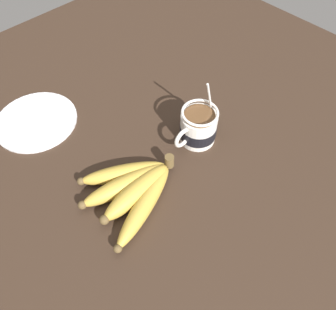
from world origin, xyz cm
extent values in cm
cube|color=#332319|center=(0.00, 0.00, 1.27)|extent=(138.34, 138.34, 2.54)
cylinder|color=white|center=(-8.08, 2.38, 6.26)|extent=(8.15, 8.15, 7.45)
cylinder|color=black|center=(-8.08, 2.38, 5.54)|extent=(8.35, 8.35, 3.00)
torus|color=white|center=(-3.18, 2.38, 6.83)|extent=(5.02, 0.90, 5.02)
cylinder|color=brown|center=(-8.08, 2.38, 10.09)|extent=(6.95, 6.95, 0.40)
torus|color=white|center=(-8.08, 2.38, 11.12)|extent=(8.15, 8.15, 0.60)
cylinder|color=silver|center=(-11.48, 2.38, 11.07)|extent=(4.42, 0.50, 14.20)
ellipsoid|color=silver|center=(-9.51, 2.38, 4.04)|extent=(3.00, 2.00, 0.80)
cylinder|color=brown|center=(2.61, 4.08, 5.43)|extent=(2.00, 2.00, 3.00)
ellipsoid|color=#B79338|center=(11.08, -0.93, 4.37)|extent=(17.08, 12.14, 3.66)
sphere|color=brown|center=(18.69, -5.43, 4.37)|extent=(1.65, 1.65, 1.65)
ellipsoid|color=#B79338|center=(12.63, 1.58, 4.50)|extent=(19.06, 8.31, 3.92)
sphere|color=brown|center=(21.69, -0.67, 4.50)|extent=(1.76, 1.76, 1.76)
ellipsoid|color=#B79338|center=(12.07, 4.52, 4.68)|extent=(17.12, 5.07, 4.29)
sphere|color=brown|center=(20.52, 4.91, 4.68)|extent=(1.93, 1.93, 1.93)
ellipsoid|color=#B79338|center=(12.86, 7.66, 4.35)|extent=(19.81, 9.93, 3.62)
sphere|color=brown|center=(22.17, 10.92, 4.35)|extent=(1.63, 1.63, 1.63)
cylinder|color=white|center=(16.24, -28.23, 2.84)|extent=(19.55, 19.55, 0.60)
camera|label=1|loc=(30.49, 32.54, 61.67)|focal=35.00mm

